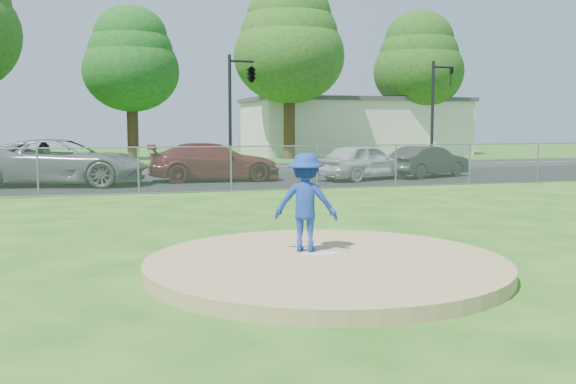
{
  "coord_description": "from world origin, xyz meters",
  "views": [
    {
      "loc": [
        -3.23,
        -8.86,
        2.17
      ],
      "look_at": [
        0.0,
        2.0,
        1.0
      ],
      "focal_mm": 40.0,
      "sensor_mm": 36.0,
      "label": 1
    }
  ],
  "objects_px": {
    "traffic_signal_center": "(249,76)",
    "parked_car_charcoal": "(428,162)",
    "commercial_building": "(353,126)",
    "parked_car_darkred": "(214,162)",
    "tree_center": "(131,59)",
    "parked_car_gray": "(62,162)",
    "parked_car_pearl": "(364,161)",
    "pitcher": "(306,202)",
    "tree_right": "(289,42)",
    "tree_far_right": "(419,60)",
    "traffic_signal_right": "(437,104)"
  },
  "relations": [
    {
      "from": "traffic_signal_center",
      "to": "parked_car_charcoal",
      "type": "bearing_deg",
      "value": -46.32
    },
    {
      "from": "commercial_building",
      "to": "parked_car_darkred",
      "type": "distance_m",
      "value": 26.41
    },
    {
      "from": "tree_center",
      "to": "parked_car_gray",
      "type": "distance_m",
      "value": 19.29
    },
    {
      "from": "parked_car_gray",
      "to": "parked_car_pearl",
      "type": "distance_m",
      "value": 11.61
    },
    {
      "from": "pitcher",
      "to": "tree_right",
      "type": "bearing_deg",
      "value": -81.4
    },
    {
      "from": "traffic_signal_center",
      "to": "commercial_building",
      "type": "bearing_deg",
      "value": 53.06
    },
    {
      "from": "commercial_building",
      "to": "tree_far_right",
      "type": "xyz_separation_m",
      "value": [
        4.0,
        -3.0,
        4.9
      ]
    },
    {
      "from": "traffic_signal_center",
      "to": "parked_car_charcoal",
      "type": "distance_m",
      "value": 9.84
    },
    {
      "from": "commercial_building",
      "to": "parked_car_gray",
      "type": "relative_size",
      "value": 2.69
    },
    {
      "from": "pitcher",
      "to": "parked_car_gray",
      "type": "height_order",
      "value": "pitcher"
    },
    {
      "from": "tree_right",
      "to": "parked_car_darkred",
      "type": "distance_m",
      "value": 18.94
    },
    {
      "from": "commercial_building",
      "to": "parked_car_darkred",
      "type": "xyz_separation_m",
      "value": [
        -14.83,
        -21.81,
        -1.4
      ]
    },
    {
      "from": "tree_far_right",
      "to": "pitcher",
      "type": "xyz_separation_m",
      "value": [
        -20.11,
        -34.34,
        -6.09
      ]
    },
    {
      "from": "traffic_signal_center",
      "to": "parked_car_pearl",
      "type": "xyz_separation_m",
      "value": [
        3.14,
        -6.9,
        -3.87
      ]
    },
    {
      "from": "tree_right",
      "to": "traffic_signal_right",
      "type": "height_order",
      "value": "tree_right"
    },
    {
      "from": "parked_car_charcoal",
      "to": "traffic_signal_center",
      "type": "bearing_deg",
      "value": 21.94
    },
    {
      "from": "parked_car_darkred",
      "to": "parked_car_pearl",
      "type": "xyz_separation_m",
      "value": [
        5.93,
        -1.09,
        -0.02
      ]
    },
    {
      "from": "traffic_signal_right",
      "to": "parked_car_darkred",
      "type": "xyz_separation_m",
      "value": [
        -13.06,
        -5.81,
        -2.6
      ]
    },
    {
      "from": "parked_car_charcoal",
      "to": "tree_far_right",
      "type": "bearing_deg",
      "value": -48.42
    },
    {
      "from": "pitcher",
      "to": "traffic_signal_right",
      "type": "bearing_deg",
      "value": -99.1
    },
    {
      "from": "commercial_building",
      "to": "parked_car_darkred",
      "type": "relative_size",
      "value": 3.17
    },
    {
      "from": "commercial_building",
      "to": "parked_car_gray",
      "type": "distance_m",
      "value": 30.18
    },
    {
      "from": "commercial_building",
      "to": "tree_center",
      "type": "distance_m",
      "value": 17.99
    },
    {
      "from": "tree_right",
      "to": "parked_car_darkred",
      "type": "relative_size",
      "value": 2.25
    },
    {
      "from": "tree_far_right",
      "to": "parked_car_pearl",
      "type": "xyz_separation_m",
      "value": [
        -12.89,
        -19.9,
        -6.32
      ]
    },
    {
      "from": "parked_car_gray",
      "to": "parked_car_darkred",
      "type": "distance_m",
      "value": 5.66
    },
    {
      "from": "tree_far_right",
      "to": "parked_car_pearl",
      "type": "height_order",
      "value": "tree_far_right"
    },
    {
      "from": "tree_center",
      "to": "pitcher",
      "type": "height_order",
      "value": "tree_center"
    },
    {
      "from": "traffic_signal_right",
      "to": "parked_car_gray",
      "type": "relative_size",
      "value": 0.92
    },
    {
      "from": "tree_right",
      "to": "traffic_signal_center",
      "type": "relative_size",
      "value": 2.08
    },
    {
      "from": "tree_center",
      "to": "parked_car_charcoal",
      "type": "bearing_deg",
      "value": -58.85
    },
    {
      "from": "parked_car_gray",
      "to": "parked_car_pearl",
      "type": "xyz_separation_m",
      "value": [
        11.58,
        -0.77,
        -0.12
      ]
    },
    {
      "from": "parked_car_darkred",
      "to": "traffic_signal_center",
      "type": "bearing_deg",
      "value": -21.88
    },
    {
      "from": "tree_right",
      "to": "parked_car_pearl",
      "type": "relative_size",
      "value": 2.71
    },
    {
      "from": "tree_right",
      "to": "parked_car_pearl",
      "type": "xyz_separation_m",
      "value": [
        -1.89,
        -16.9,
        -6.91
      ]
    },
    {
      "from": "parked_car_darkred",
      "to": "parked_car_charcoal",
      "type": "bearing_deg",
      "value": -90.67
    },
    {
      "from": "traffic_signal_right",
      "to": "parked_car_gray",
      "type": "bearing_deg",
      "value": -161.88
    },
    {
      "from": "traffic_signal_center",
      "to": "pitcher",
      "type": "bearing_deg",
      "value": -100.82
    },
    {
      "from": "tree_center",
      "to": "parked_car_charcoal",
      "type": "xyz_separation_m",
      "value": [
        11.19,
        -18.52,
        -5.8
      ]
    },
    {
      "from": "parked_car_pearl",
      "to": "pitcher",
      "type": "bearing_deg",
      "value": 131.67
    },
    {
      "from": "tree_right",
      "to": "tree_far_right",
      "type": "relative_size",
      "value": 1.08
    },
    {
      "from": "parked_car_darkred",
      "to": "tree_far_right",
      "type": "bearing_deg",
      "value": -41.21
    },
    {
      "from": "parked_car_gray",
      "to": "tree_right",
      "type": "bearing_deg",
      "value": -24.75
    },
    {
      "from": "tree_center",
      "to": "parked_car_gray",
      "type": "xyz_separation_m",
      "value": [
        -3.48,
        -18.13,
        -5.61
      ]
    },
    {
      "from": "parked_car_charcoal",
      "to": "parked_car_darkred",
      "type": "bearing_deg",
      "value": 63.76
    },
    {
      "from": "traffic_signal_right",
      "to": "parked_car_gray",
      "type": "distance_m",
      "value": 19.85
    },
    {
      "from": "tree_center",
      "to": "commercial_building",
      "type": "bearing_deg",
      "value": 13.24
    },
    {
      "from": "commercial_building",
      "to": "pitcher",
      "type": "bearing_deg",
      "value": -113.33
    },
    {
      "from": "tree_center",
      "to": "parked_car_darkred",
      "type": "xyz_separation_m",
      "value": [
        2.17,
        -17.81,
        -5.71
      ]
    },
    {
      "from": "tree_center",
      "to": "parked_car_charcoal",
      "type": "height_order",
      "value": "tree_center"
    }
  ]
}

